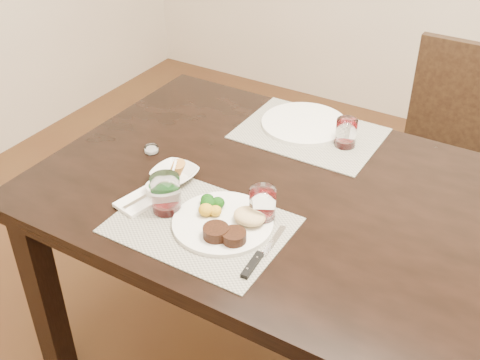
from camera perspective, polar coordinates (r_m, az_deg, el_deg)
The scene contains 14 objects.
dining_table at distance 1.73m, azimuth 12.37°, elevation -5.83°, with size 2.00×1.00×0.75m.
chair_far at distance 2.58m, azimuth 19.25°, elevation 3.14°, with size 0.42×0.42×0.90m.
placemat_near at distance 1.62m, azimuth -3.72°, elevation -4.29°, with size 0.46×0.34×0.00m, color gray.
placemat_far at distance 2.03m, azimuth 6.62°, elevation 4.42°, with size 0.46×0.34×0.00m, color gray.
dinner_plate at distance 1.60m, azimuth -1.32°, elevation -4.00°, with size 0.27×0.27×0.05m.
napkin_fork at distance 1.72m, azimuth -9.15°, elevation -1.78°, with size 0.11×0.17×0.02m.
steak_knife at distance 1.50m, azimuth 1.68°, elevation -7.48°, with size 0.03×0.23×0.01m.
cracker_bowl at distance 1.79m, azimuth -6.20°, elevation 0.56°, with size 0.13×0.13×0.06m.
sauce_ramekin at distance 1.72m, azimuth -7.52°, elevation -1.04°, with size 0.09×0.14×0.07m.
wine_glass_near at distance 1.60m, azimuth 2.14°, elevation -2.54°, with size 0.07×0.07×0.10m.
far_plate at distance 2.07m, azimuth 6.12°, elevation 5.36°, with size 0.29×0.29×0.01m, color silver.
wine_glass_far at distance 1.96m, azimuth 10.01°, elevation 4.30°, with size 0.07×0.07×0.09m.
wine_glass_side at distance 1.65m, azimuth -7.02°, elevation -1.55°, with size 0.08×0.08×0.11m.
salt_cellar at distance 1.94m, azimuth -8.39°, elevation 2.86°, with size 0.04×0.04×0.02m.
Camera 1 is at (0.35, -1.29, 1.76)m, focal length 45.00 mm.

